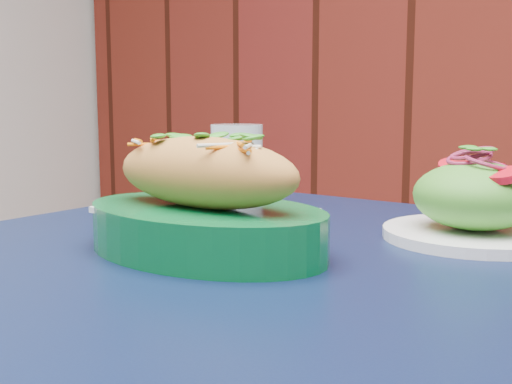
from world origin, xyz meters
The scene contains 4 objects.
cafe_table centered at (-0.25, 1.21, 0.66)m, with size 0.82×0.82×0.75m.
banh_mi_basket centered at (-0.31, 1.18, 0.80)m, with size 0.29×0.20×0.13m.
salad_plate centered at (-0.10, 1.40, 0.79)m, with size 0.20×0.20×0.10m.
water_glass centered at (-0.45, 1.43, 0.81)m, with size 0.08×0.08×0.12m, color silver.
Camera 1 is at (0.09, 0.67, 0.90)m, focal length 45.00 mm.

